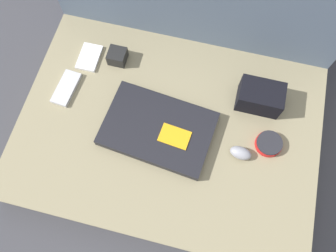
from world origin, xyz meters
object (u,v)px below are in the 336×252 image
object	(u,v)px
phone_silver	(89,57)
speaker_puck	(269,144)
phone_black	(66,88)
laptop	(158,129)
charger_brick	(117,56)
camera_pouch	(260,97)
computer_mouse	(241,153)

from	to	relation	value
phone_silver	speaker_puck	bearing A→B (deg)	-15.08
phone_black	laptop	bearing A→B (deg)	-6.80
speaker_puck	charger_brick	distance (m)	0.56
charger_brick	camera_pouch	bearing A→B (deg)	-5.26
computer_mouse	phone_silver	xyz separation A→B (m)	(-0.55, 0.21, -0.01)
laptop	camera_pouch	size ratio (longest dim) A/B	2.58
computer_mouse	charger_brick	distance (m)	0.51
speaker_puck	phone_black	size ratio (longest dim) A/B	0.63
phone_black	charger_brick	world-z (taller)	charger_brick
computer_mouse	phone_black	distance (m)	0.59
phone_silver	laptop	bearing A→B (deg)	-34.72
speaker_puck	phone_black	distance (m)	0.66
laptop	phone_black	world-z (taller)	laptop
laptop	charger_brick	world-z (taller)	charger_brick
phone_silver	camera_pouch	xyz separation A→B (m)	(0.57, -0.03, 0.04)
phone_silver	charger_brick	world-z (taller)	charger_brick
speaker_puck	phone_silver	xyz separation A→B (m)	(-0.63, 0.16, -0.01)
laptop	phone_silver	distance (m)	0.35
computer_mouse	phone_black	xyz separation A→B (m)	(-0.58, 0.08, -0.01)
laptop	camera_pouch	xyz separation A→B (m)	(0.28, 0.17, 0.02)
charger_brick	computer_mouse	bearing A→B (deg)	-26.78
laptop	phone_silver	world-z (taller)	laptop
camera_pouch	charger_brick	xyz separation A→B (m)	(-0.48, 0.04, -0.02)
phone_silver	charger_brick	size ratio (longest dim) A/B	1.77
phone_black	charger_brick	xyz separation A→B (m)	(0.13, 0.15, 0.02)
speaker_puck	phone_black	bearing A→B (deg)	177.26
speaker_puck	charger_brick	size ratio (longest dim) A/B	1.39
laptop	computer_mouse	distance (m)	0.26
phone_black	camera_pouch	world-z (taller)	camera_pouch
phone_silver	camera_pouch	world-z (taller)	camera_pouch
laptop	computer_mouse	world-z (taller)	same
phone_silver	camera_pouch	size ratio (longest dim) A/B	0.75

